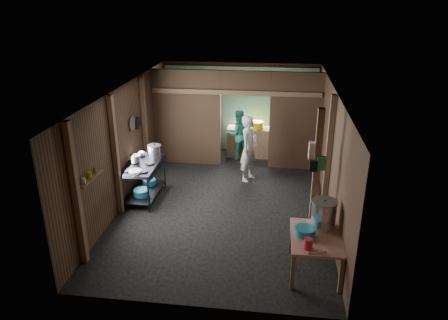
# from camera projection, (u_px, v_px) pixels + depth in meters

# --- Properties ---
(floor) EXTENTS (4.50, 7.00, 0.00)m
(floor) POSITION_uv_depth(u_px,v_px,m) (225.00, 201.00, 9.64)
(floor) COLOR #252424
(floor) RESTS_ON ground
(ceiling) EXTENTS (4.50, 7.00, 0.00)m
(ceiling) POSITION_uv_depth(u_px,v_px,m) (225.00, 89.00, 8.67)
(ceiling) COLOR #3A3430
(ceiling) RESTS_ON ground
(wall_back) EXTENTS (4.50, 0.00, 2.60)m
(wall_back) POSITION_uv_depth(u_px,v_px,m) (240.00, 107.00, 12.38)
(wall_back) COLOR brown
(wall_back) RESTS_ON ground
(wall_front) EXTENTS (4.50, 0.00, 2.60)m
(wall_front) POSITION_uv_depth(u_px,v_px,m) (194.00, 233.00, 5.94)
(wall_front) COLOR brown
(wall_front) RESTS_ON ground
(wall_left) EXTENTS (0.00, 7.00, 2.60)m
(wall_left) POSITION_uv_depth(u_px,v_px,m) (126.00, 144.00, 9.42)
(wall_left) COLOR brown
(wall_left) RESTS_ON ground
(wall_right) EXTENTS (0.00, 7.00, 2.60)m
(wall_right) POSITION_uv_depth(u_px,v_px,m) (331.00, 153.00, 8.89)
(wall_right) COLOR brown
(wall_right) RESTS_ON ground
(partition_left) EXTENTS (1.85, 0.10, 2.60)m
(partition_left) POSITION_uv_depth(u_px,v_px,m) (187.00, 118.00, 11.34)
(partition_left) COLOR brown
(partition_left) RESTS_ON floor
(partition_right) EXTENTS (1.35, 0.10, 2.60)m
(partition_right) POSITION_uv_depth(u_px,v_px,m) (295.00, 122.00, 10.99)
(partition_right) COLOR brown
(partition_right) RESTS_ON floor
(partition_header) EXTENTS (1.30, 0.10, 0.60)m
(partition_header) POSITION_uv_depth(u_px,v_px,m) (246.00, 83.00, 10.78)
(partition_header) COLOR brown
(partition_header) RESTS_ON wall_back
(turquoise_panel) EXTENTS (4.40, 0.06, 2.50)m
(turquoise_panel) POSITION_uv_depth(u_px,v_px,m) (240.00, 110.00, 12.34)
(turquoise_panel) COLOR #5BA8A4
(turquoise_panel) RESTS_ON wall_back
(back_counter) EXTENTS (1.20, 0.50, 0.85)m
(back_counter) POSITION_uv_depth(u_px,v_px,m) (248.00, 142.00, 12.16)
(back_counter) COLOR olive
(back_counter) RESTS_ON floor
(wall_clock) EXTENTS (0.20, 0.03, 0.20)m
(wall_clock) POSITION_uv_depth(u_px,v_px,m) (249.00, 88.00, 12.03)
(wall_clock) COLOR beige
(wall_clock) RESTS_ON wall_back
(post_left_a) EXTENTS (0.10, 0.12, 2.60)m
(post_left_a) POSITION_uv_depth(u_px,v_px,m) (76.00, 196.00, 7.02)
(post_left_a) COLOR olive
(post_left_a) RESTS_ON floor
(post_left_b) EXTENTS (0.10, 0.12, 2.60)m
(post_left_b) POSITION_uv_depth(u_px,v_px,m) (116.00, 157.00, 8.68)
(post_left_b) COLOR olive
(post_left_b) RESTS_ON floor
(post_left_c) EXTENTS (0.10, 0.12, 2.60)m
(post_left_c) POSITION_uv_depth(u_px,v_px,m) (145.00, 128.00, 10.52)
(post_left_c) COLOR olive
(post_left_c) RESTS_ON floor
(post_right) EXTENTS (0.10, 0.12, 2.60)m
(post_right) POSITION_uv_depth(u_px,v_px,m) (328.00, 156.00, 8.71)
(post_right) COLOR olive
(post_right) RESTS_ON floor
(post_free) EXTENTS (0.12, 0.12, 2.60)m
(post_free) POSITION_uv_depth(u_px,v_px,m) (316.00, 177.00, 7.74)
(post_free) COLOR olive
(post_free) RESTS_ON floor
(cross_beam) EXTENTS (4.40, 0.12, 0.12)m
(cross_beam) POSITION_uv_depth(u_px,v_px,m) (236.00, 92.00, 10.85)
(cross_beam) COLOR olive
(cross_beam) RESTS_ON wall_left
(pan_lid_big) EXTENTS (0.03, 0.34, 0.34)m
(pan_lid_big) POSITION_uv_depth(u_px,v_px,m) (132.00, 124.00, 9.66)
(pan_lid_big) COLOR gray
(pan_lid_big) RESTS_ON wall_left
(pan_lid_small) EXTENTS (0.03, 0.30, 0.30)m
(pan_lid_small) POSITION_uv_depth(u_px,v_px,m) (138.00, 123.00, 10.06)
(pan_lid_small) COLOR black
(pan_lid_small) RESTS_ON wall_left
(wall_shelf) EXTENTS (0.14, 0.80, 0.03)m
(wall_shelf) POSITION_uv_depth(u_px,v_px,m) (90.00, 178.00, 7.44)
(wall_shelf) COLOR olive
(wall_shelf) RESTS_ON wall_left
(jar_white) EXTENTS (0.07, 0.07, 0.10)m
(jar_white) POSITION_uv_depth(u_px,v_px,m) (83.00, 181.00, 7.19)
(jar_white) COLOR beige
(jar_white) RESTS_ON wall_shelf
(jar_yellow) EXTENTS (0.08, 0.08, 0.10)m
(jar_yellow) POSITION_uv_depth(u_px,v_px,m) (90.00, 175.00, 7.42)
(jar_yellow) COLOR #DEB203
(jar_yellow) RESTS_ON wall_shelf
(jar_green) EXTENTS (0.06, 0.06, 0.10)m
(jar_green) POSITION_uv_depth(u_px,v_px,m) (95.00, 170.00, 7.62)
(jar_green) COLOR #2D8345
(jar_green) RESTS_ON wall_shelf
(bag_white) EXTENTS (0.22, 0.15, 0.32)m
(bag_white) POSITION_uv_depth(u_px,v_px,m) (315.00, 151.00, 7.64)
(bag_white) COLOR beige
(bag_white) RESTS_ON post_free
(bag_green) EXTENTS (0.16, 0.12, 0.24)m
(bag_green) POSITION_uv_depth(u_px,v_px,m) (321.00, 163.00, 7.56)
(bag_green) COLOR #2D8345
(bag_green) RESTS_ON post_free
(bag_black) EXTENTS (0.14, 0.10, 0.20)m
(bag_black) POSITION_uv_depth(u_px,v_px,m) (313.00, 166.00, 7.58)
(bag_black) COLOR black
(bag_black) RESTS_ON post_free
(gas_range) EXTENTS (0.75, 1.46, 0.86)m
(gas_range) POSITION_uv_depth(u_px,v_px,m) (144.00, 181.00, 9.65)
(gas_range) COLOR black
(gas_range) RESTS_ON floor
(prep_table) EXTENTS (0.84, 1.15, 0.68)m
(prep_table) POSITION_uv_depth(u_px,v_px,m) (315.00, 253.00, 7.13)
(prep_table) COLOR tan
(prep_table) RESTS_ON floor
(stove_pot_large) EXTENTS (0.40, 0.40, 0.32)m
(stove_pot_large) POSITION_uv_depth(u_px,v_px,m) (155.00, 151.00, 9.82)
(stove_pot_large) COLOR silver
(stove_pot_large) RESTS_ON gas_range
(stove_pot_med) EXTENTS (0.30, 0.30, 0.21)m
(stove_pot_med) POSITION_uv_depth(u_px,v_px,m) (135.00, 159.00, 9.50)
(stove_pot_med) COLOR silver
(stove_pot_med) RESTS_ON gas_range
(stove_saucepan) EXTENTS (0.18, 0.18, 0.10)m
(stove_saucepan) POSITION_uv_depth(u_px,v_px,m) (141.00, 154.00, 9.90)
(stove_saucepan) COLOR silver
(stove_saucepan) RESTS_ON gas_range
(frying_pan) EXTENTS (0.45, 0.58, 0.07)m
(frying_pan) POSITION_uv_depth(u_px,v_px,m) (135.00, 171.00, 9.02)
(frying_pan) COLOR gray
(frying_pan) RESTS_ON gas_range
(blue_tub_front) EXTENTS (0.36, 0.36, 0.15)m
(blue_tub_front) POSITION_uv_depth(u_px,v_px,m) (141.00, 192.00, 9.52)
(blue_tub_front) COLOR teal
(blue_tub_front) RESTS_ON gas_range
(blue_tub_back) EXTENTS (0.32, 0.32, 0.13)m
(blue_tub_back) POSITION_uv_depth(u_px,v_px,m) (149.00, 182.00, 10.08)
(blue_tub_back) COLOR teal
(blue_tub_back) RESTS_ON gas_range
(stock_pot) EXTENTS (0.52, 0.52, 0.51)m
(stock_pot) POSITION_uv_depth(u_px,v_px,m) (323.00, 214.00, 7.21)
(stock_pot) COLOR silver
(stock_pot) RESTS_ON prep_table
(wash_basin) EXTENTS (0.38, 0.38, 0.13)m
(wash_basin) POSITION_uv_depth(u_px,v_px,m) (305.00, 231.00, 7.03)
(wash_basin) COLOR teal
(wash_basin) RESTS_ON prep_table
(pink_bucket) EXTENTS (0.16, 0.16, 0.17)m
(pink_bucket) POSITION_uv_depth(u_px,v_px,m) (308.00, 244.00, 6.64)
(pink_bucket) COLOR #B3263C
(pink_bucket) RESTS_ON prep_table
(knife) EXTENTS (0.30, 0.13, 0.01)m
(knife) POSITION_uv_depth(u_px,v_px,m) (317.00, 253.00, 6.55)
(knife) COLOR silver
(knife) RESTS_ON prep_table
(yellow_tub) EXTENTS (0.35, 0.35, 0.19)m
(yellow_tub) POSITION_uv_depth(u_px,v_px,m) (257.00, 125.00, 11.94)
(yellow_tub) COLOR #DEB203
(yellow_tub) RESTS_ON back_counter
(cook) EXTENTS (0.61, 0.72, 1.69)m
(cook) POSITION_uv_depth(u_px,v_px,m) (249.00, 148.00, 10.45)
(cook) COLOR silver
(cook) RESTS_ON floor
(worker_back) EXTENTS (0.86, 0.77, 1.45)m
(worker_back) POSITION_uv_depth(u_px,v_px,m) (238.00, 134.00, 11.86)
(worker_back) COLOR teal
(worker_back) RESTS_ON floor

